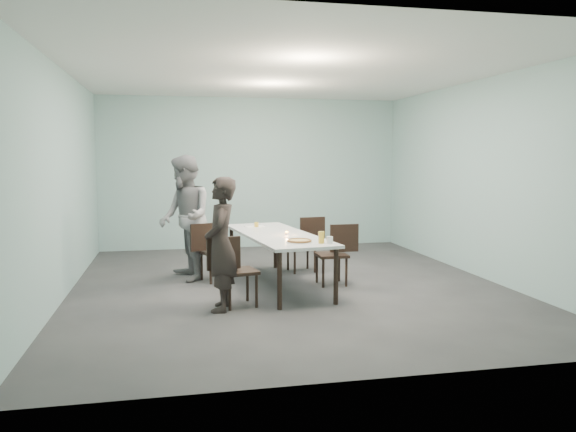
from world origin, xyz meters
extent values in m
plane|color=#333335|center=(0.00, 0.00, 0.00)|extent=(7.00, 7.00, 0.00)
cube|color=#96BCBC|center=(0.00, 3.50, 1.50)|extent=(6.00, 0.02, 3.00)
cube|color=#96BCBC|center=(0.00, -3.50, 1.50)|extent=(6.00, 0.02, 3.00)
cube|color=#96BCBC|center=(-3.00, 0.00, 1.50)|extent=(0.02, 7.00, 3.00)
cube|color=#96BCBC|center=(3.00, 0.00, 1.50)|extent=(0.02, 7.00, 3.00)
cube|color=white|center=(0.00, 0.00, 3.00)|extent=(6.00, 7.00, 0.02)
cube|color=white|center=(-0.15, 0.00, 0.73)|extent=(1.23, 2.70, 0.04)
cylinder|color=black|center=(-0.36, -1.26, 0.35)|extent=(0.06, 0.06, 0.71)
cylinder|color=black|center=(-0.68, 1.16, 0.35)|extent=(0.06, 0.06, 0.71)
cylinder|color=black|center=(0.37, -1.16, 0.35)|extent=(0.06, 0.06, 0.71)
cylinder|color=black|center=(0.05, 1.26, 0.35)|extent=(0.06, 0.06, 0.71)
cube|color=black|center=(-0.82, -0.97, 0.43)|extent=(0.49, 0.49, 0.04)
cube|color=black|center=(-1.01, -1.01, 0.67)|extent=(0.42, 0.12, 0.40)
cylinder|color=black|center=(-0.95, -1.17, 0.21)|extent=(0.04, 0.04, 0.41)
cylinder|color=black|center=(-1.02, -0.84, 0.21)|extent=(0.04, 0.04, 0.41)
cylinder|color=black|center=(-0.62, -1.11, 0.21)|extent=(0.04, 0.04, 0.41)
cylinder|color=black|center=(-0.69, -0.77, 0.21)|extent=(0.04, 0.04, 0.41)
cube|color=black|center=(-0.97, 0.49, 0.43)|extent=(0.53, 0.53, 0.04)
cube|color=black|center=(-1.15, 0.43, 0.67)|extent=(0.41, 0.17, 0.40)
cylinder|color=black|center=(-1.08, 0.27, 0.21)|extent=(0.04, 0.04, 0.41)
cylinder|color=black|center=(-1.19, 0.59, 0.21)|extent=(0.04, 0.04, 0.41)
cylinder|color=black|center=(-0.76, 0.38, 0.21)|extent=(0.04, 0.04, 0.41)
cylinder|color=black|center=(-0.87, 0.70, 0.21)|extent=(0.04, 0.04, 0.41)
cube|color=black|center=(0.62, -0.10, 0.43)|extent=(0.42, 0.42, 0.04)
cube|color=black|center=(0.81, -0.09, 0.67)|extent=(0.42, 0.04, 0.40)
cylinder|color=black|center=(0.79, 0.08, 0.21)|extent=(0.04, 0.04, 0.41)
cylinder|color=black|center=(0.80, -0.26, 0.21)|extent=(0.04, 0.04, 0.41)
cylinder|color=black|center=(0.45, 0.07, 0.21)|extent=(0.04, 0.04, 0.41)
cylinder|color=black|center=(0.46, -0.27, 0.21)|extent=(0.04, 0.04, 0.41)
cube|color=black|center=(0.41, 0.90, 0.43)|extent=(0.46, 0.46, 0.04)
cube|color=black|center=(0.60, 0.92, 0.67)|extent=(0.42, 0.09, 0.40)
cylinder|color=black|center=(0.56, 1.09, 0.21)|extent=(0.04, 0.04, 0.41)
cylinder|color=black|center=(0.60, 0.75, 0.21)|extent=(0.04, 0.04, 0.41)
cylinder|color=black|center=(0.22, 1.05, 0.21)|extent=(0.04, 0.04, 0.41)
cylinder|color=black|center=(0.26, 0.71, 0.21)|extent=(0.04, 0.04, 0.41)
imported|color=black|center=(-1.05, -1.12, 0.80)|extent=(0.48, 0.64, 1.60)
imported|color=gray|center=(-1.42, 0.67, 0.93)|extent=(0.89, 1.04, 1.87)
cylinder|color=white|center=(-0.03, -0.87, 0.76)|extent=(0.34, 0.34, 0.01)
cylinder|color=#E1BD80|center=(-0.03, -0.87, 0.77)|extent=(0.30, 0.30, 0.01)
torus|color=brown|center=(-0.03, -0.87, 0.77)|extent=(0.32, 0.32, 0.03)
cylinder|color=white|center=(-0.05, -0.42, 0.76)|extent=(0.18, 0.18, 0.01)
cylinder|color=gold|center=(0.23, -0.99, 0.82)|extent=(0.08, 0.08, 0.15)
cylinder|color=silver|center=(0.32, -1.04, 0.80)|extent=(0.08, 0.08, 0.09)
cylinder|color=silver|center=(-0.05, -0.18, 0.77)|extent=(0.06, 0.06, 0.03)
cylinder|color=orange|center=(-0.05, -0.18, 0.79)|extent=(0.04, 0.04, 0.01)
cylinder|color=gold|center=(-0.33, 0.76, 0.79)|extent=(0.07, 0.07, 0.08)
cube|color=silver|center=(-0.34, 0.82, 0.75)|extent=(0.33, 0.26, 0.01)
camera|label=1|loc=(-1.62, -7.75, 1.84)|focal=35.00mm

